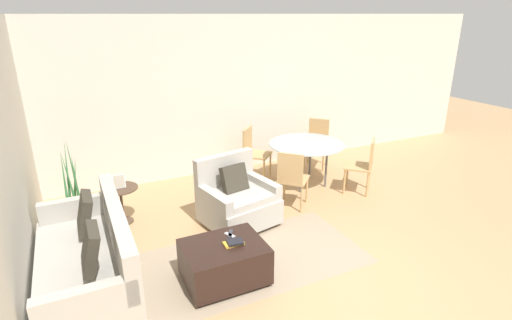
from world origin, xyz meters
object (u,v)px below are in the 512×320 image
object	(u,v)px
tv_remote_secondary	(230,234)
armchair	(237,200)
book_stack	(234,242)
dining_table	(306,147)
ottoman	(224,261)
potted_plant	(76,212)
side_table	(121,198)
picture_frame	(119,181)
dining_chair_near_right	(364,162)
tv_remote_primary	(230,235)
couch	(90,265)
dining_chair_far_right	(317,140)
dining_chair_near_left	(292,176)
dining_chair_far_left	(253,150)

from	to	relation	value
tv_remote_secondary	armchair	bearing A→B (deg)	63.18
book_stack	dining_table	size ratio (longest dim) A/B	0.17
ottoman	potted_plant	xyz separation A→B (m)	(-1.39, 1.91, 0.01)
side_table	picture_frame	size ratio (longest dim) A/B	2.72
potted_plant	dining_chair_near_right	world-z (taller)	potted_plant
picture_frame	tv_remote_primary	bearing A→B (deg)	-60.79
armchair	couch	bearing A→B (deg)	-161.26
book_stack	tv_remote_primary	xyz separation A→B (m)	(0.02, 0.19, -0.02)
tv_remote_primary	dining_table	distance (m)	2.70
dining_chair_far_right	tv_remote_secondary	bearing A→B (deg)	-139.11
dining_table	couch	bearing A→B (deg)	-158.15
dining_chair_near_left	dining_chair_near_right	world-z (taller)	same
picture_frame	dining_table	size ratio (longest dim) A/B	0.15
side_table	dining_table	xyz separation A→B (m)	(3.01, 0.04, 0.29)
tv_remote_primary	dining_chair_far_left	bearing A→B (deg)	59.58
side_table	dining_chair_far_left	size ratio (longest dim) A/B	0.58
couch	tv_remote_primary	world-z (taller)	couch
couch	tv_remote_secondary	bearing A→B (deg)	-10.73
picture_frame	dining_chair_far_right	world-z (taller)	dining_chair_far_right
armchair	dining_chair_near_right	world-z (taller)	armchair
dining_chair_far_left	dining_chair_far_right	size ratio (longest dim) A/B	1.00
side_table	dining_chair_far_right	world-z (taller)	dining_chair_far_right
potted_plant	dining_chair_near_right	distance (m)	4.33
dining_chair_far_left	book_stack	bearing A→B (deg)	-118.97
armchair	tv_remote_secondary	xyz separation A→B (m)	(-0.47, -0.93, 0.10)
book_stack	potted_plant	distance (m)	2.46
potted_plant	side_table	distance (m)	0.60
potted_plant	dining_chair_far_left	distance (m)	3.00
potted_plant	side_table	bearing A→B (deg)	-7.55
couch	potted_plant	bearing A→B (deg)	92.83
tv_remote_primary	dining_chair_near_left	size ratio (longest dim) A/B	0.16
armchair	potted_plant	size ratio (longest dim) A/B	0.81
armchair	dining_table	bearing A→B (deg)	25.48
tv_remote_secondary	dining_chair_near_right	world-z (taller)	dining_chair_near_right
couch	armchair	world-z (taller)	armchair
armchair	dining_table	distance (m)	1.78
couch	dining_table	xyz separation A→B (m)	(3.52, 1.41, 0.36)
armchair	potted_plant	world-z (taller)	potted_plant
picture_frame	couch	bearing A→B (deg)	-110.44
dining_chair_near_right	dining_chair_far_left	distance (m)	1.90
couch	dining_table	size ratio (longest dim) A/B	1.56
tv_remote_secondary	picture_frame	distance (m)	1.91
side_table	dining_chair_far_right	size ratio (longest dim) A/B	0.58
couch	dining_chair_far_right	world-z (taller)	couch
side_table	dining_table	world-z (taller)	dining_table
armchair	dining_chair_far_left	xyz separation A→B (m)	(0.91, 1.43, 0.16)
tv_remote_secondary	dining_chair_far_right	size ratio (longest dim) A/B	0.19
couch	book_stack	size ratio (longest dim) A/B	9.15
book_stack	dining_chair_far_right	distance (m)	3.78
ottoman	armchair	bearing A→B (deg)	60.86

